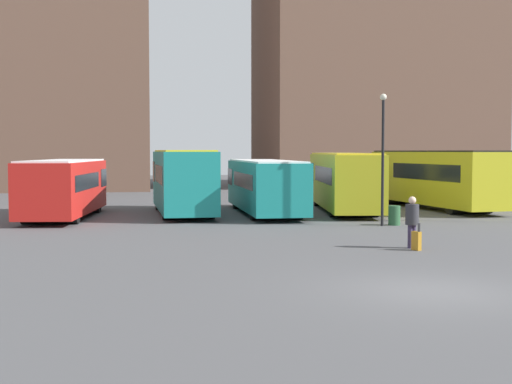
# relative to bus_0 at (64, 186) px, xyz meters

# --- Properties ---
(ground_plane) EXTENTS (160.00, 160.00, 0.00)m
(ground_plane) POSITION_rel_bus_0_xyz_m (9.99, -20.09, -1.52)
(ground_plane) COLOR #4C4C4F
(bus_0) EXTENTS (3.72, 9.59, 2.80)m
(bus_0) POSITION_rel_bus_0_xyz_m (0.00, 0.00, 0.00)
(bus_0) COLOR red
(bus_0) RESTS_ON ground_plane
(bus_1) EXTENTS (2.71, 9.59, 3.28)m
(bus_1) POSITION_rel_bus_0_xyz_m (5.78, 1.05, 0.25)
(bus_1) COLOR #19847F
(bus_1) RESTS_ON ground_plane
(bus_2) EXTENTS (2.81, 10.69, 2.76)m
(bus_2) POSITION_rel_bus_0_xyz_m (9.96, 0.61, -0.02)
(bus_2) COLOR #19847F
(bus_2) RESTS_ON ground_plane
(bus_3) EXTENTS (4.21, 11.73, 3.12)m
(bus_3) POSITION_rel_bus_0_xyz_m (14.45, 1.49, 0.18)
(bus_3) COLOR gold
(bus_3) RESTS_ON ground_plane
(bus_4) EXTENTS (3.41, 11.91, 3.26)m
(bus_4) POSITION_rel_bus_0_xyz_m (19.98, 2.27, 0.25)
(bus_4) COLOR gold
(bus_4) RESTS_ON ground_plane
(traveler) EXTENTS (0.58, 0.58, 1.73)m
(traveler) POSITION_rel_bus_0_xyz_m (12.35, -13.11, -0.50)
(traveler) COLOR #382D4C
(traveler) RESTS_ON ground_plane
(suitcase) EXTENTS (0.27, 0.35, 0.89)m
(suitcase) POSITION_rel_bus_0_xyz_m (12.30, -13.62, -1.21)
(suitcase) COLOR #B27A1E
(suitcase) RESTS_ON ground_plane
(lamp_post_1) EXTENTS (0.28, 0.28, 5.68)m
(lamp_post_1) POSITION_rel_bus_0_xyz_m (13.83, -6.23, 1.82)
(lamp_post_1) COLOR black
(lamp_post_1) RESTS_ON ground_plane
(trash_bin) EXTENTS (0.52, 0.52, 0.85)m
(trash_bin) POSITION_rel_bus_0_xyz_m (14.46, -6.02, -1.10)
(trash_bin) COLOR #285633
(trash_bin) RESTS_ON ground_plane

